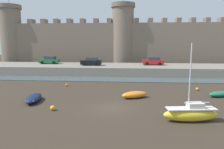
% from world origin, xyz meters
% --- Properties ---
extents(ground_plane, '(160.00, 160.00, 0.00)m').
position_xyz_m(ground_plane, '(0.00, 0.00, 0.00)').
color(ground_plane, '#382D23').
extents(water_channel, '(80.00, 4.50, 0.10)m').
position_xyz_m(water_channel, '(0.00, 15.86, 0.05)').
color(water_channel, '#47565B').
rests_on(water_channel, ground).
extents(quay_road, '(69.65, 10.00, 1.71)m').
position_xyz_m(quay_road, '(0.00, 23.11, 0.86)').
color(quay_road, gray).
rests_on(quay_road, ground).
extents(castle, '(63.52, 5.87, 18.58)m').
position_xyz_m(castle, '(-0.00, 34.15, 6.56)').
color(castle, '#7A6B5B').
rests_on(castle, ground).
extents(rowboat_midflat_right, '(3.33, 2.42, 0.80)m').
position_xyz_m(rowboat_midflat_right, '(2.39, 3.98, 0.41)').
color(rowboat_midflat_right, orange).
rests_on(rowboat_midflat_right, ground).
extents(rowboat_midflat_left, '(3.13, 2.05, 0.67)m').
position_xyz_m(rowboat_midflat_left, '(12.50, 5.41, 0.35)').
color(rowboat_midflat_left, '#1E6B47').
rests_on(rowboat_midflat_left, ground).
extents(sailboat_foreground_left, '(4.67, 1.82, 6.40)m').
position_xyz_m(sailboat_foreground_left, '(6.86, -3.04, 0.66)').
color(sailboat_foreground_left, yellow).
rests_on(sailboat_foreground_left, ground).
extents(rowboat_near_channel_left, '(2.09, 3.97, 0.77)m').
position_xyz_m(rowboat_near_channel_left, '(-8.58, 1.57, 0.40)').
color(rowboat_near_channel_left, '#141E3D').
rests_on(rowboat_near_channel_left, ground).
extents(mooring_buoy_near_shore, '(0.48, 0.48, 0.48)m').
position_xyz_m(mooring_buoy_near_shore, '(-5.44, -1.24, 0.24)').
color(mooring_buoy_near_shore, orange).
rests_on(mooring_buoy_near_shore, ground).
extents(mooring_buoy_near_channel, '(0.39, 0.39, 0.39)m').
position_xyz_m(mooring_buoy_near_channel, '(-7.33, 9.92, 0.19)').
color(mooring_buoy_near_channel, orange).
rests_on(mooring_buoy_near_channel, ground).
extents(mooring_buoy_mid_mud, '(0.40, 0.40, 0.40)m').
position_xyz_m(mooring_buoy_mid_mud, '(10.80, 8.56, 0.20)').
color(mooring_buoy_mid_mud, orange).
rests_on(mooring_buoy_mid_mud, ground).
extents(car_quay_east, '(4.11, 1.91, 1.62)m').
position_xyz_m(car_quay_east, '(-15.35, 24.65, 2.49)').
color(car_quay_east, '#1E6638').
rests_on(car_quay_east, quay_road).
extents(car_quay_west, '(4.11, 1.91, 1.62)m').
position_xyz_m(car_quay_west, '(-5.88, 22.35, 2.49)').
color(car_quay_west, black).
rests_on(car_quay_west, quay_road).
extents(car_quay_centre_east, '(4.11, 1.91, 1.62)m').
position_xyz_m(car_quay_centre_east, '(6.55, 24.00, 2.49)').
color(car_quay_centre_east, red).
rests_on(car_quay_centre_east, quay_road).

